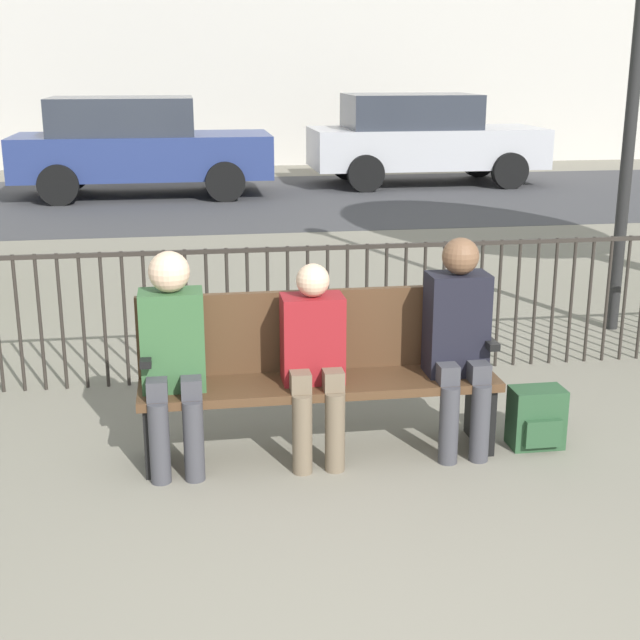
# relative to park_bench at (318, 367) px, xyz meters

# --- Properties ---
(park_bench) EXTENTS (2.01, 0.45, 0.92)m
(park_bench) POSITION_rel_park_bench_xyz_m (0.00, 0.00, 0.00)
(park_bench) COLOR #4C331E
(park_bench) RESTS_ON ground
(seated_person_0) EXTENTS (0.34, 0.39, 1.22)m
(seated_person_0) POSITION_rel_park_bench_xyz_m (-0.81, -0.13, 0.18)
(seated_person_0) COLOR #3D3D42
(seated_person_0) RESTS_ON ground
(seated_person_1) EXTENTS (0.34, 0.39, 1.12)m
(seated_person_1) POSITION_rel_park_bench_xyz_m (-0.04, -0.14, 0.12)
(seated_person_1) COLOR brown
(seated_person_1) RESTS_ON ground
(seated_person_2) EXTENTS (0.34, 0.39, 1.24)m
(seated_person_2) POSITION_rel_park_bench_xyz_m (0.78, -0.13, 0.19)
(seated_person_2) COLOR #3D3D42
(seated_person_2) RESTS_ON ground
(backpack) EXTENTS (0.31, 0.23, 0.36)m
(backpack) POSITION_rel_park_bench_xyz_m (1.26, -0.17, -0.33)
(backpack) COLOR #284C2D
(backpack) RESTS_ON ground
(fence_railing) EXTENTS (9.01, 0.03, 0.95)m
(fence_railing) POSITION_rel_park_bench_xyz_m (-0.02, 1.24, 0.06)
(fence_railing) COLOR #2D2823
(fence_railing) RESTS_ON ground
(street_surface) EXTENTS (24.00, 6.00, 0.01)m
(street_surface) POSITION_rel_park_bench_xyz_m (0.00, 9.79, -0.50)
(street_surface) COLOR #3D3D3F
(street_surface) RESTS_ON ground
(parked_car_0) EXTENTS (4.20, 1.94, 1.62)m
(parked_car_0) POSITION_rel_park_bench_xyz_m (-1.41, 10.56, 0.34)
(parked_car_0) COLOR navy
(parked_car_0) RESTS_ON ground
(parked_car_1) EXTENTS (4.20, 1.94, 1.62)m
(parked_car_1) POSITION_rel_park_bench_xyz_m (3.65, 11.30, 0.34)
(parked_car_1) COLOR #B7B7BC
(parked_car_1) RESTS_ON ground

